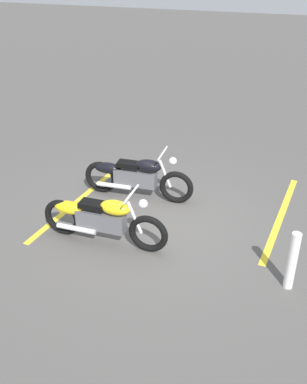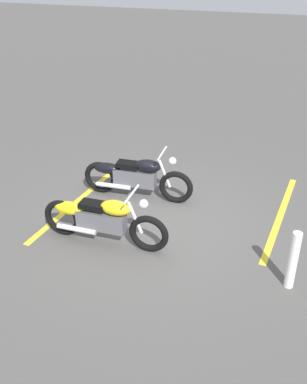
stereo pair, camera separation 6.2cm
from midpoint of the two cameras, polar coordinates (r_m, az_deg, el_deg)
ground_plane at (r=8.10m, az=-0.15°, el=-3.96°), size 60.00×60.00×0.00m
motorcycle_bright_foreground at (r=7.42m, az=-6.58°, el=-3.37°), size 2.23×0.62×1.04m
motorcycle_dark_foreground at (r=8.72m, az=-2.19°, el=2.06°), size 2.23×0.62×1.04m
bollard_post at (r=6.73m, az=17.59°, el=-8.43°), size 0.14×0.14×0.94m
parking_stripe_near at (r=8.89m, az=-9.49°, el=-1.14°), size 0.40×3.20×0.01m
parking_stripe_mid at (r=8.62m, az=16.17°, el=-3.03°), size 0.40×3.20×0.01m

